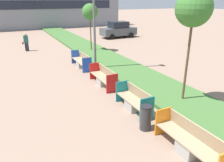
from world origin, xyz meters
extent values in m
cube|color=#426B33|center=(3.20, 12.00, 0.09)|extent=(2.80, 120.00, 0.18)
cube|color=gray|center=(4.00, 38.78, 3.22)|extent=(21.95, 6.53, 6.44)
cube|color=#1E2333|center=(4.00, 35.47, 3.54)|extent=(18.44, 0.08, 1.20)
cube|color=#9E9B96|center=(0.90, 4.19, 0.21)|extent=(0.52, 0.60, 0.42)
cube|color=tan|center=(0.90, 4.19, 0.44)|extent=(0.58, 2.35, 0.05)
cube|color=tan|center=(1.17, 4.19, 0.70)|extent=(0.14, 2.26, 0.48)
cube|color=orange|center=(0.90, 5.38, 0.47)|extent=(0.62, 0.04, 0.94)
cube|color=#9E9B96|center=(0.90, 7.28, 0.21)|extent=(0.52, 0.60, 0.42)
cube|color=tan|center=(0.90, 7.28, 0.44)|extent=(0.58, 1.88, 0.05)
cube|color=tan|center=(1.17, 7.28, 0.70)|extent=(0.14, 1.81, 0.48)
cube|color=#197A7F|center=(0.90, 6.32, 0.47)|extent=(0.62, 0.04, 0.94)
cube|color=#197A7F|center=(0.90, 8.25, 0.47)|extent=(0.62, 0.04, 0.94)
cube|color=#9E9B96|center=(0.90, 10.39, 0.21)|extent=(0.52, 0.60, 0.42)
cube|color=tan|center=(0.90, 10.39, 0.44)|extent=(0.58, 2.21, 0.05)
cube|color=tan|center=(1.17, 10.39, 0.70)|extent=(0.14, 2.12, 0.48)
cube|color=red|center=(0.90, 9.26, 0.47)|extent=(0.62, 0.04, 0.94)
cube|color=red|center=(0.90, 11.51, 0.47)|extent=(0.62, 0.04, 0.94)
cube|color=#9E9B96|center=(0.90, 14.00, 0.21)|extent=(0.52, 0.60, 0.42)
cube|color=tan|center=(0.90, 14.00, 0.44)|extent=(0.58, 2.33, 0.05)
cube|color=tan|center=(1.17, 14.00, 0.70)|extent=(0.14, 2.24, 0.48)
cube|color=blue|center=(0.90, 12.81, 0.47)|extent=(0.62, 0.04, 0.94)
cube|color=blue|center=(0.90, 15.18, 0.47)|extent=(0.62, 0.04, 0.94)
cylinder|color=#2D2D30|center=(0.52, 5.85, 0.43)|extent=(0.39, 0.39, 0.86)
cylinder|color=black|center=(0.52, 5.85, 0.88)|extent=(0.41, 0.41, 0.05)
cylinder|color=brown|center=(3.24, 6.93, 1.79)|extent=(0.10, 0.10, 3.59)
sphere|color=#38702D|center=(3.24, 6.93, 3.98)|extent=(1.43, 1.43, 1.43)
cylinder|color=brown|center=(3.24, 18.22, 1.49)|extent=(0.10, 0.10, 2.98)
sphere|color=#38702D|center=(3.24, 18.22, 3.34)|extent=(1.32, 1.32, 1.32)
cube|color=#232633|center=(-1.81, 20.88, 0.38)|extent=(0.30, 0.22, 0.75)
cube|color=#236051|center=(-1.81, 20.88, 1.06)|extent=(0.38, 0.24, 0.61)
sphere|color=tan|center=(-1.81, 20.88, 1.47)|extent=(0.21, 0.21, 0.21)
cube|color=maroon|center=(-2.09, 20.88, 0.72)|extent=(0.12, 0.20, 0.18)
cube|color=#474C51|center=(8.84, 23.77, 0.72)|extent=(4.27, 1.92, 0.84)
cube|color=black|center=(8.84, 23.77, 1.50)|extent=(2.16, 1.63, 0.72)
cylinder|color=black|center=(10.10, 22.87, 0.30)|extent=(0.60, 0.20, 0.60)
cylinder|color=black|center=(10.10, 24.67, 0.30)|extent=(0.60, 0.20, 0.60)
cylinder|color=black|center=(7.58, 22.87, 0.30)|extent=(0.60, 0.20, 0.60)
cylinder|color=black|center=(7.58, 24.67, 0.30)|extent=(0.60, 0.20, 0.60)
camera|label=1|loc=(-3.45, 0.41, 4.31)|focal=35.00mm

